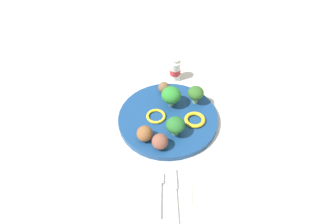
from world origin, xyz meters
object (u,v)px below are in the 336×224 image
object	(u,v)px
pepper_ring_center	(156,116)
knife	(174,193)
napkin	(166,196)
meatball_near_rim	(145,134)
broccoli_floret_front_right	(196,93)
yogurt_bottle	(175,70)
plate	(168,119)
broccoli_floret_near_rim	(171,95)
fork	(159,192)
meatball_back_right	(164,88)
broccoli_floret_mid_left	(175,125)
meatball_mid_left	(160,142)
pepper_ring_front_right	(195,120)

from	to	relation	value
pepper_ring_center	knife	world-z (taller)	pepper_ring_center
napkin	knife	world-z (taller)	knife
napkin	knife	bearing A→B (deg)	-73.48
meatball_near_rim	pepper_ring_center	distance (m)	0.09
broccoli_floret_front_right	napkin	world-z (taller)	broccoli_floret_front_right
broccoli_floret_front_right	yogurt_bottle	xyz separation A→B (m)	(0.13, 0.05, -0.02)
plate	broccoli_floret_near_rim	distance (m)	0.07
meatball_near_rim	fork	distance (m)	0.16
meatball_near_rim	pepper_ring_center	xyz separation A→B (m)	(0.08, -0.03, -0.02)
plate	yogurt_bottle	distance (m)	0.19
napkin	meatball_back_right	bearing A→B (deg)	-0.66
broccoli_floret_mid_left	meatball_back_right	xyz separation A→B (m)	(0.16, 0.03, -0.02)
meatball_back_right	pepper_ring_center	bearing A→B (deg)	165.71
meatball_near_rim	broccoli_floret_mid_left	bearing A→B (deg)	-79.09
broccoli_floret_mid_left	pepper_ring_center	distance (m)	0.09
plate	yogurt_bottle	size ratio (longest dim) A/B	3.69
broccoli_floret_mid_left	broccoli_floret_front_right	xyz separation A→B (m)	(0.12, -0.06, 0.00)
meatball_near_rim	knife	bearing A→B (deg)	-156.56
broccoli_floret_front_right	pepper_ring_center	size ratio (longest dim) A/B	1.01
broccoli_floret_front_right	meatball_near_rim	distance (m)	0.20
napkin	meatball_mid_left	bearing A→B (deg)	5.06
broccoli_floret_front_right	pepper_ring_front_right	world-z (taller)	broccoli_floret_front_right
meatball_near_rim	fork	size ratio (longest dim) A/B	0.36
pepper_ring_front_right	fork	xyz separation A→B (m)	(-0.21, 0.10, -0.01)
meatball_near_rim	meatball_mid_left	world-z (taller)	same
meatball_back_right	knife	xyz separation A→B (m)	(-0.34, -0.01, -0.03)
meatball_back_right	pepper_ring_front_right	size ratio (longest dim) A/B	0.60
plate	knife	size ratio (longest dim) A/B	1.93
knife	broccoli_floret_front_right	bearing A→B (deg)	-14.52
knife	fork	bearing A→B (deg)	82.98
meatball_back_right	yogurt_bottle	xyz separation A→B (m)	(0.08, -0.04, 0.00)
pepper_ring_center	yogurt_bottle	size ratio (longest dim) A/B	0.72
meatball_back_right	meatball_near_rim	world-z (taller)	meatball_near_rim
knife	yogurt_bottle	xyz separation A→B (m)	(0.42, -0.02, 0.03)
plate	pepper_ring_front_right	world-z (taller)	pepper_ring_front_right
meatball_mid_left	knife	bearing A→B (deg)	-167.15
meatball_near_rim	knife	size ratio (longest dim) A/B	0.29
meatball_back_right	pepper_ring_center	size ratio (longest dim) A/B	0.64
plate	napkin	size ratio (longest dim) A/B	1.65
plate	fork	bearing A→B (deg)	172.64
knife	pepper_ring_center	bearing A→B (deg)	9.42
pepper_ring_center	broccoli_floret_near_rim	bearing A→B (deg)	-44.44
meatball_back_right	meatball_near_rim	size ratio (longest dim) A/B	0.82
pepper_ring_center	fork	distance (m)	0.23
meatball_near_rim	pepper_ring_front_right	size ratio (longest dim) A/B	0.74
meatball_mid_left	napkin	distance (m)	0.14
meatball_back_right	meatball_mid_left	bearing A→B (deg)	175.55
broccoli_floret_mid_left	fork	xyz separation A→B (m)	(-0.17, 0.05, -0.04)
yogurt_bottle	fork	bearing A→B (deg)	171.92
meatball_mid_left	fork	size ratio (longest dim) A/B	0.35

